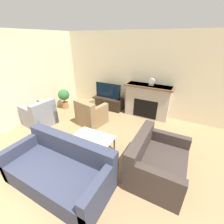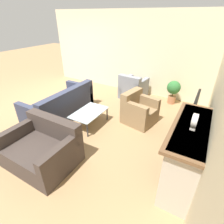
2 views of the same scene
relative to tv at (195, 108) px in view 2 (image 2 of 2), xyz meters
The scene contains 13 objects.
ground_plane 4.35m from the tv, 82.07° to the right, with size 20.00×20.00×0.00m, color #9E7A51.
wall_back 0.93m from the tv, 29.89° to the left, with size 7.88×0.06×2.70m.
wall_left 2.79m from the tv, 133.60° to the right, with size 0.06×7.56×2.70m.
fireplace 1.49m from the tv, ahead, with size 1.55×0.51×1.11m.
tv_stand 0.49m from the tv, 90.00° to the left, with size 1.13×0.46×0.44m.
tv is the anchor object (origin of this frame).
couch_sectional 3.44m from the tv, 75.69° to the right, with size 1.96×0.95×0.82m.
couch_loveseat 3.32m from the tv, 44.26° to the right, with size 0.98×1.28×0.82m.
armchair_by_window 2.45m from the tv, 122.09° to the right, with size 0.87×0.84×0.82m.
armchair_accent 1.34m from the tv, 85.52° to the right, with size 0.85×0.88×0.82m.
coffee_table 2.49m from the tv, 69.32° to the right, with size 0.96×0.61×0.38m.
potted_plant 1.69m from the tv, 152.95° to the right, with size 0.41×0.41×0.75m.
mantel_clock 1.63m from the tv, ahead, with size 0.20×0.07×0.23m.
Camera 2 is at (3.32, 4.36, 2.54)m, focal length 28.00 mm.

